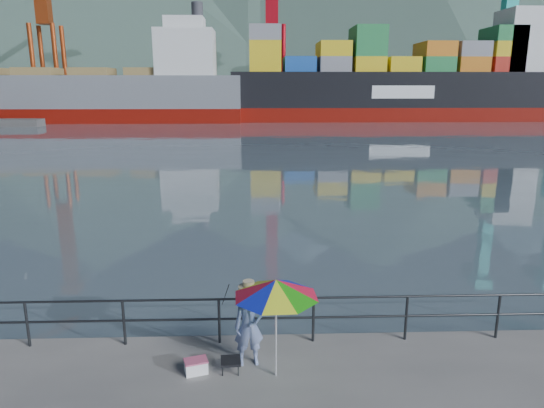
{
  "coord_description": "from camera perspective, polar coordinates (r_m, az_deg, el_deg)",
  "views": [
    {
      "loc": [
        1.78,
        -7.7,
        5.33
      ],
      "look_at": [
        2.27,
        6.0,
        2.0
      ],
      "focal_mm": 32.0,
      "sensor_mm": 36.0,
      "label": 1
    }
  ],
  "objects": [
    {
      "name": "beach_umbrella",
      "position": [
        8.9,
        0.48,
        -9.88
      ],
      "size": [
        2.04,
        2.04,
        1.94
      ],
      "color": "white",
      "rests_on": "ground"
    },
    {
      "name": "cooler_bag",
      "position": [
        9.86,
        -8.93,
        -18.41
      ],
      "size": [
        0.48,
        0.39,
        0.24
      ],
      "primitive_type": "cube",
      "rotation": [
        0.0,
        0.0,
        0.29
      ],
      "color": "white",
      "rests_on": "ground"
    },
    {
      "name": "fishing_rod",
      "position": [
        11.19,
        -5.41,
        -14.87
      ],
      "size": [
        0.3,
        1.81,
        1.29
      ],
      "primitive_type": "cylinder",
      "rotation": [
        0.96,
        0.0,
        0.16
      ],
      "color": "black",
      "rests_on": "ground"
    },
    {
      "name": "folding_stool",
      "position": [
        9.82,
        -4.87,
        -18.37
      ],
      "size": [
        0.4,
        0.4,
        0.25
      ],
      "color": "black",
      "rests_on": "ground"
    },
    {
      "name": "port_cranes",
      "position": [
        96.83,
        16.5,
        19.44
      ],
      "size": [
        116.0,
        28.0,
        38.4
      ],
      "color": "#AF3E15",
      "rests_on": "ground"
    },
    {
      "name": "mountains",
      "position": [
        220.69,
        8.21,
        21.38
      ],
      "size": [
        600.0,
        332.8,
        80.0
      ],
      "color": "#385147",
      "rests_on": "ground"
    },
    {
      "name": "far_dock",
      "position": [
        101.18,
        2.67,
        10.61
      ],
      "size": [
        200.0,
        40.0,
        0.4
      ],
      "primitive_type": "cube",
      "color": "#514F4C",
      "rests_on": "ground"
    },
    {
      "name": "guardrail",
      "position": [
        10.71,
        -11.72,
        -13.33
      ],
      "size": [
        22.0,
        0.06,
        1.03
      ],
      "color": "#2D3033",
      "rests_on": "ground"
    },
    {
      "name": "bulk_carrier",
      "position": [
        83.67,
        -19.11,
        12.13
      ],
      "size": [
        47.45,
        8.21,
        14.5
      ],
      "color": "#6E0D06",
      "rests_on": "ground"
    },
    {
      "name": "container_ship",
      "position": [
        86.32,
        15.4,
        13.53
      ],
      "size": [
        54.55,
        9.09,
        18.1
      ],
      "color": "#6E0D06",
      "rests_on": "ground"
    },
    {
      "name": "fisherman",
      "position": [
        9.71,
        -2.72,
        -14.17
      ],
      "size": [
        0.62,
        0.45,
        1.6
      ],
      "primitive_type": "imported",
      "rotation": [
        0.0,
        0.0,
        0.12
      ],
      "color": "#234394",
      "rests_on": "ground"
    },
    {
      "name": "harbor_water",
      "position": [
        137.82,
        -2.84,
        11.41
      ],
      "size": [
        500.0,
        280.0,
        0.0
      ],
      "primitive_type": "cube",
      "color": "#4F626D",
      "rests_on": "ground"
    },
    {
      "name": "container_stacks",
      "position": [
        106.82,
        16.79,
        11.82
      ],
      "size": [
        58.0,
        5.4,
        7.8
      ],
      "color": "orange",
      "rests_on": "ground"
    }
  ]
}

